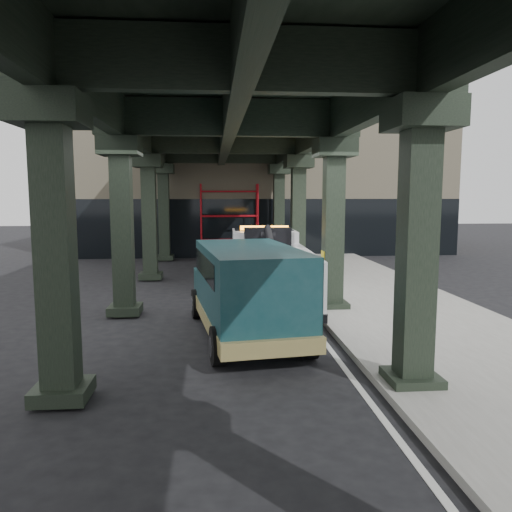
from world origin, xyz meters
name	(u,v)px	position (x,y,z in m)	size (l,w,h in m)	color
ground	(249,332)	(0.00, 0.00, 0.00)	(90.00, 90.00, 0.00)	black
sidewalk	(394,308)	(4.50, 2.00, 0.07)	(5.00, 40.00, 0.15)	gray
lane_stripe	(301,312)	(1.70, 2.00, 0.01)	(0.12, 38.00, 0.01)	silver
viaduct	(229,121)	(-0.40, 2.00, 5.46)	(7.40, 32.00, 6.40)	black
building	(257,186)	(2.00, 20.00, 4.00)	(22.00, 10.00, 8.00)	#C6B793
scaffolding	(229,219)	(0.00, 14.64, 2.11)	(3.08, 0.88, 4.00)	#B00E16
tow_truck	(268,266)	(0.81, 2.97, 1.22)	(2.47, 7.72, 2.51)	black
towed_van	(247,289)	(-0.09, -0.57, 1.20)	(2.81, 5.73, 2.23)	#11373C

